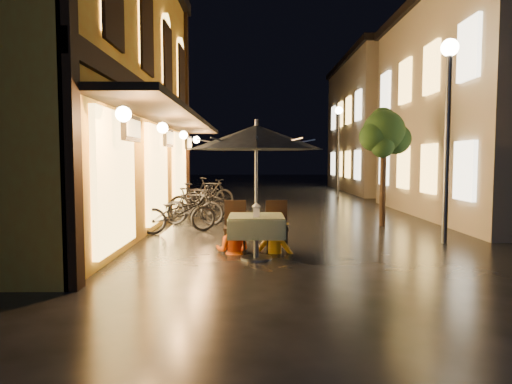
{
  "coord_description": "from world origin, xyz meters",
  "views": [
    {
      "loc": [
        -1.04,
        -7.48,
        1.77
      ],
      "look_at": [
        -0.98,
        1.1,
        1.15
      ],
      "focal_mm": 32.0,
      "sensor_mm": 36.0,
      "label": 1
    }
  ],
  "objects_px": {
    "cafe_table": "(256,226)",
    "bicycle_0": "(179,213)",
    "streetlamp_near": "(448,103)",
    "person_yellow": "(275,215)",
    "patio_umbrella": "(256,137)",
    "table_lantern": "(256,209)",
    "person_orange": "(233,216)"
  },
  "relations": [
    {
      "from": "table_lantern",
      "to": "person_orange",
      "type": "height_order",
      "value": "person_orange"
    },
    {
      "from": "person_orange",
      "to": "person_yellow",
      "type": "height_order",
      "value": "person_yellow"
    },
    {
      "from": "streetlamp_near",
      "to": "patio_umbrella",
      "type": "relative_size",
      "value": 1.72
    },
    {
      "from": "table_lantern",
      "to": "person_yellow",
      "type": "distance_m",
      "value": 0.9
    },
    {
      "from": "cafe_table",
      "to": "bicycle_0",
      "type": "height_order",
      "value": "bicycle_0"
    },
    {
      "from": "patio_umbrella",
      "to": "person_orange",
      "type": "bearing_deg",
      "value": 127.99
    },
    {
      "from": "person_yellow",
      "to": "patio_umbrella",
      "type": "bearing_deg",
      "value": 71.0
    },
    {
      "from": "patio_umbrella",
      "to": "person_orange",
      "type": "height_order",
      "value": "patio_umbrella"
    },
    {
      "from": "streetlamp_near",
      "to": "bicycle_0",
      "type": "xyz_separation_m",
      "value": [
        -5.82,
        1.39,
        -2.43
      ]
    },
    {
      "from": "streetlamp_near",
      "to": "bicycle_0",
      "type": "bearing_deg",
      "value": 166.53
    },
    {
      "from": "person_orange",
      "to": "person_yellow",
      "type": "bearing_deg",
      "value": -168.57
    },
    {
      "from": "cafe_table",
      "to": "person_yellow",
      "type": "xyz_separation_m",
      "value": [
        0.35,
        0.57,
        0.13
      ]
    },
    {
      "from": "streetlamp_near",
      "to": "bicycle_0",
      "type": "distance_m",
      "value": 6.46
    },
    {
      "from": "person_orange",
      "to": "bicycle_0",
      "type": "bearing_deg",
      "value": -48.4
    },
    {
      "from": "streetlamp_near",
      "to": "bicycle_0",
      "type": "height_order",
      "value": "streetlamp_near"
    },
    {
      "from": "patio_umbrella",
      "to": "table_lantern",
      "type": "relative_size",
      "value": 9.84
    },
    {
      "from": "person_orange",
      "to": "person_yellow",
      "type": "relative_size",
      "value": 0.98
    },
    {
      "from": "streetlamp_near",
      "to": "person_orange",
      "type": "height_order",
      "value": "streetlamp_near"
    },
    {
      "from": "person_yellow",
      "to": "person_orange",
      "type": "bearing_deg",
      "value": 13.44
    },
    {
      "from": "cafe_table",
      "to": "patio_umbrella",
      "type": "xyz_separation_m",
      "value": [
        0.0,
        0.0,
        1.56
      ]
    },
    {
      "from": "patio_umbrella",
      "to": "table_lantern",
      "type": "xyz_separation_m",
      "value": [
        0.0,
        -0.23,
        -1.23
      ]
    },
    {
      "from": "person_yellow",
      "to": "streetlamp_near",
      "type": "bearing_deg",
      "value": -153.05
    },
    {
      "from": "cafe_table",
      "to": "person_orange",
      "type": "height_order",
      "value": "person_orange"
    },
    {
      "from": "streetlamp_near",
      "to": "person_orange",
      "type": "bearing_deg",
      "value": -168.01
    },
    {
      "from": "table_lantern",
      "to": "bicycle_0",
      "type": "distance_m",
      "value": 3.65
    },
    {
      "from": "patio_umbrella",
      "to": "bicycle_0",
      "type": "distance_m",
      "value": 3.81
    },
    {
      "from": "cafe_table",
      "to": "bicycle_0",
      "type": "relative_size",
      "value": 0.53
    },
    {
      "from": "bicycle_0",
      "to": "person_yellow",
      "type": "bearing_deg",
      "value": -161.35
    },
    {
      "from": "patio_umbrella",
      "to": "person_yellow",
      "type": "xyz_separation_m",
      "value": [
        0.35,
        0.57,
        -1.43
      ]
    },
    {
      "from": "cafe_table",
      "to": "table_lantern",
      "type": "relative_size",
      "value": 3.96
    },
    {
      "from": "bicycle_0",
      "to": "patio_umbrella",
      "type": "bearing_deg",
      "value": -172.3
    },
    {
      "from": "streetlamp_near",
      "to": "cafe_table",
      "type": "distance_m",
      "value": 4.85
    }
  ]
}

